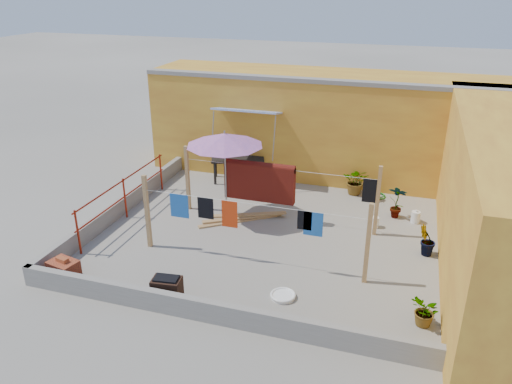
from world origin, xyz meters
TOP-DOWN VIEW (x-y plane):
  - ground at (0.00, 0.00)m, footprint 80.00×80.00m
  - wall_back at (0.50, 4.69)m, footprint 11.00×3.27m
  - wall_right at (5.20, 0.00)m, footprint 2.40×9.00m
  - parapet_front at (0.00, -3.58)m, footprint 8.30×0.16m
  - parapet_left at (-4.08, 0.00)m, footprint 0.16×7.30m
  - red_railing at (-3.85, -0.20)m, footprint 0.05×4.20m
  - clothesline_rig at (-0.39, 0.57)m, footprint 5.09×2.35m
  - patio_umbrella at (-1.35, 0.68)m, footprint 2.42×2.42m
  - outdoor_table at (-1.92, 3.20)m, footprint 1.79×1.31m
  - brick_stack at (-3.52, -3.20)m, footprint 0.67×0.55m
  - lumber_pile at (-0.87, 0.56)m, footprint 2.04×1.43m
  - brazier at (-1.13, -3.20)m, footprint 0.60×0.44m
  - white_basin at (1.02, -2.46)m, footprint 0.51×0.51m
  - water_jug_a at (2.47, 1.20)m, footprint 0.20×0.20m
  - water_jug_b at (3.45, 1.78)m, footprint 0.23×0.23m
  - green_hose at (2.38, 3.20)m, footprint 0.47×0.47m
  - plant_back_a at (1.73, 3.20)m, footprint 0.75×0.65m
  - plant_back_b at (2.22, 2.89)m, footprint 0.33×0.33m
  - plant_right_a at (2.95, 1.95)m, footprint 0.55×0.45m
  - plant_right_b at (3.70, 0.13)m, footprint 0.53×0.52m
  - plant_right_c at (3.70, -2.52)m, footprint 0.63×0.68m

SIDE VIEW (x-z plane):
  - ground at x=0.00m, z-range 0.00..0.00m
  - green_hose at x=2.38m, z-range 0.00..0.07m
  - white_basin at x=1.02m, z-range 0.00..0.09m
  - lumber_pile at x=-0.87m, z-range 0.00..0.14m
  - water_jug_a at x=2.47m, z-range -0.02..0.30m
  - water_jug_b at x=3.45m, z-range -0.02..0.34m
  - parapet_front at x=0.00m, z-range 0.00..0.44m
  - parapet_left at x=-4.08m, z-range 0.00..0.44m
  - brick_stack at x=-3.52m, z-range -0.04..0.48m
  - brazier at x=-1.13m, z-range -0.01..0.50m
  - plant_back_b at x=2.22m, z-range 0.00..0.59m
  - plant_right_c at x=3.70m, z-range 0.00..0.61m
  - plant_right_b at x=3.70m, z-range 0.00..0.75m
  - plant_back_a at x=1.73m, z-range 0.00..0.81m
  - plant_right_a at x=2.95m, z-range 0.00..0.92m
  - outdoor_table at x=-1.92m, z-range 0.30..1.06m
  - red_railing at x=-3.85m, z-range 0.17..1.27m
  - clothesline_rig at x=-0.39m, z-range 0.11..1.91m
  - wall_right at x=5.20m, z-range 0.00..3.20m
  - wall_back at x=0.50m, z-range 0.00..3.21m
  - patio_umbrella at x=-1.35m, z-range 0.94..3.29m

